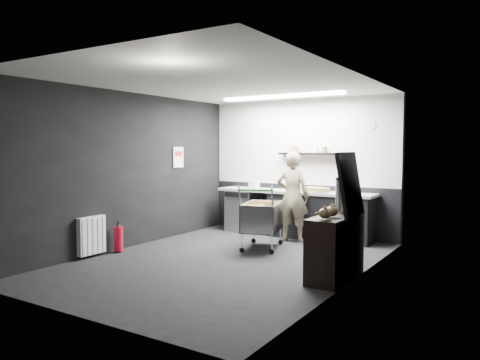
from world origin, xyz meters
The scene contains 22 objects.
floor centered at (0.00, 0.00, 0.00)m, with size 5.50×5.50×0.00m, color black.
ceiling centered at (0.00, 0.00, 2.70)m, with size 5.50×5.50×0.00m, color silver.
wall_back centered at (0.00, 2.75, 1.35)m, with size 5.50×5.50×0.00m, color black.
wall_front centered at (0.00, -2.75, 1.35)m, with size 5.50×5.50×0.00m, color black.
wall_left centered at (-2.00, 0.00, 1.35)m, with size 5.50×5.50×0.00m, color black.
wall_right centered at (2.00, 0.00, 1.35)m, with size 5.50×5.50×0.00m, color black.
kitchen_wall_panel centered at (0.00, 2.73, 1.85)m, with size 3.95×0.02×1.70m, color silver.
dado_panel centered at (0.00, 2.73, 0.50)m, with size 3.95×0.02×1.00m, color black.
floating_shelf centered at (0.20, 2.62, 1.62)m, with size 1.20×0.22×0.04m, color black.
wall_clock centered at (1.40, 2.72, 2.15)m, with size 0.20×0.20×0.03m, color silver.
poster centered at (-1.98, 1.30, 1.55)m, with size 0.02×0.30×0.40m, color white.
poster_red_band centered at (-1.98, 1.30, 1.62)m, with size 0.01×0.22×0.10m, color red.
radiator centered at (-1.94, -0.90, 0.35)m, with size 0.10×0.50×0.60m, color silver.
ceiling_strip centered at (0.00, 1.85, 2.67)m, with size 2.40×0.20×0.04m, color white.
prep_counter centered at (0.14, 2.42, 0.46)m, with size 3.20×0.61×0.90m.
person centered at (0.19, 1.97, 0.84)m, with size 0.61×0.40×1.67m, color beige.
shopping_cart centered at (0.02, 1.12, 0.51)m, with size 0.84×1.13×1.07m.
sideboard centered at (1.78, 0.04, 0.54)m, with size 0.48×1.12×1.69m.
fire_extinguisher centered at (-1.85, -0.42, 0.24)m, with size 0.15×0.15×0.50m.
cardboard_box centered at (0.47, 2.37, 0.94)m, with size 0.45×0.34×0.09m, color #987E51.
pink_tub centered at (0.07, 2.42, 1.00)m, with size 0.21×0.21×0.21m, color beige.
white_container centered at (-0.87, 2.37, 0.98)m, with size 0.18×0.14×0.16m, color silver.
Camera 1 is at (3.96, -5.84, 1.74)m, focal length 35.00 mm.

